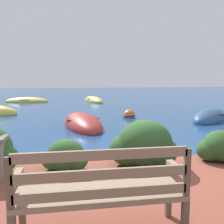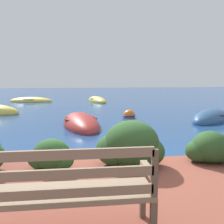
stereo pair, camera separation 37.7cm
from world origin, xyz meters
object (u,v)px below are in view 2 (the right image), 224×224
object	(u,v)px
rowboat_mid	(211,119)
rowboat_outer	(97,101)
rowboat_nearest	(81,124)
mooring_buoy	(129,115)
park_bench	(70,190)
rowboat_distant	(31,101)

from	to	relation	value
rowboat_mid	rowboat_outer	xyz separation A→B (m)	(-4.12, 8.95, -0.02)
rowboat_nearest	rowboat_mid	world-z (taller)	rowboat_mid
rowboat_mid	mooring_buoy	distance (m)	3.41
park_bench	rowboat_mid	size ratio (longest dim) A/B	0.59
rowboat_mid	rowboat_outer	world-z (taller)	rowboat_mid
park_bench	rowboat_distant	size ratio (longest dim) A/B	0.50
rowboat_nearest	rowboat_mid	size ratio (longest dim) A/B	1.21
rowboat_nearest	mooring_buoy	bearing A→B (deg)	-61.09
rowboat_nearest	rowboat_distant	size ratio (longest dim) A/B	1.02
rowboat_outer	rowboat_distant	world-z (taller)	rowboat_outer
rowboat_nearest	rowboat_outer	size ratio (longest dim) A/B	1.03
rowboat_distant	rowboat_nearest	bearing A→B (deg)	118.11
park_bench	rowboat_distant	xyz separation A→B (m)	(-3.60, 16.64, -0.65)
rowboat_mid	rowboat_distant	world-z (taller)	rowboat_mid
rowboat_outer	mooring_buoy	xyz separation A→B (m)	(0.95, -7.68, 0.04)
rowboat_outer	rowboat_distant	xyz separation A→B (m)	(-4.86, 0.45, -0.00)
rowboat_distant	park_bench	bearing A→B (deg)	109.89
rowboat_outer	rowboat_distant	size ratio (longest dim) A/B	0.99
rowboat_nearest	mooring_buoy	xyz separation A→B (m)	(2.13, 1.75, 0.02)
rowboat_nearest	rowboat_distant	bearing A→B (deg)	9.92
park_bench	rowboat_mid	bearing A→B (deg)	47.31
rowboat_mid	rowboat_distant	xyz separation A→B (m)	(-8.97, 9.40, -0.02)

